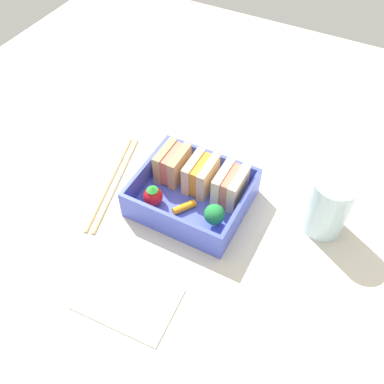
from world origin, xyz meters
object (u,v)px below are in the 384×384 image
at_px(sandwich_center_left, 201,175).
at_px(chopstick_pair, 113,181).
at_px(sandwich_center, 230,186).
at_px(strawberry_far_left, 153,196).
at_px(sandwich_left, 172,164).
at_px(carrot_stick_far_left, 185,207).
at_px(folded_napkin, 127,298).
at_px(drinking_glass, 329,206).
at_px(broccoli_floret, 214,215).

relative_size(sandwich_center_left, chopstick_pair, 0.28).
distance_m(sandwich_center, strawberry_far_left, 0.12).
xyz_separation_m(sandwich_left, carrot_stick_far_left, (0.05, -0.05, -0.02)).
height_order(sandwich_center_left, strawberry_far_left, sandwich_center_left).
distance_m(carrot_stick_far_left, folded_napkin, 0.16).
xyz_separation_m(chopstick_pair, drinking_glass, (0.33, 0.07, 0.05)).
bearing_deg(strawberry_far_left, carrot_stick_far_left, 11.78).
bearing_deg(broccoli_floret, sandwich_center_left, 131.93).
bearing_deg(folded_napkin, drinking_glass, 50.65).
height_order(sandwich_center_left, drinking_glass, drinking_glass).
bearing_deg(sandwich_center_left, broccoli_floret, -48.07).
distance_m(sandwich_left, folded_napkin, 0.22).
xyz_separation_m(sandwich_left, strawberry_far_left, (0.00, -0.06, -0.01)).
distance_m(chopstick_pair, folded_napkin, 0.21).
distance_m(sandwich_center, broccoli_floret, 0.06).
bearing_deg(carrot_stick_far_left, folded_napkin, -90.56).
distance_m(broccoli_floret, drinking_glass, 0.16).
relative_size(sandwich_left, sandwich_center, 1.00).
bearing_deg(sandwich_center, broccoli_floret, -88.36).
bearing_deg(carrot_stick_far_left, sandwich_left, 133.31).
relative_size(sandwich_center, chopstick_pair, 0.28).
height_order(sandwich_center, strawberry_far_left, sandwich_center).
relative_size(strawberry_far_left, broccoli_floret, 0.92).
bearing_deg(folded_napkin, strawberry_far_left, 107.61).
height_order(sandwich_left, chopstick_pair, sandwich_left).
relative_size(sandwich_center, broccoli_floret, 1.47).
xyz_separation_m(sandwich_center, carrot_stick_far_left, (-0.05, -0.05, -0.02)).
relative_size(strawberry_far_left, carrot_stick_far_left, 0.97).
relative_size(strawberry_far_left, drinking_glass, 0.37).
height_order(sandwich_center_left, chopstick_pair, sandwich_center_left).
relative_size(sandwich_left, sandwich_center_left, 1.00).
bearing_deg(sandwich_center, sandwich_center_left, 180.00).
height_order(sandwich_left, broccoli_floret, sandwich_left).
relative_size(sandwich_left, strawberry_far_left, 1.59).
bearing_deg(strawberry_far_left, folded_napkin, -72.39).
relative_size(sandwich_center_left, folded_napkin, 0.44).
bearing_deg(sandwich_left, broccoli_floret, -29.49).
height_order(sandwich_center_left, folded_napkin, sandwich_center_left).
height_order(strawberry_far_left, carrot_stick_far_left, strawberry_far_left).
xyz_separation_m(drinking_glass, folded_napkin, (-0.20, -0.24, -0.05)).
bearing_deg(sandwich_center, strawberry_far_left, -146.94).
height_order(drinking_glass, folded_napkin, drinking_glass).
bearing_deg(drinking_glass, sandwich_center, -170.77).
relative_size(sandwich_left, folded_napkin, 0.44).
height_order(carrot_stick_far_left, folded_napkin, carrot_stick_far_left).
xyz_separation_m(carrot_stick_far_left, chopstick_pair, (-0.14, 0.00, -0.01)).
xyz_separation_m(strawberry_far_left, broccoli_floret, (0.10, 0.01, 0.01)).
relative_size(drinking_glass, folded_napkin, 0.74).
relative_size(sandwich_center, folded_napkin, 0.44).
height_order(sandwich_center, folded_napkin, sandwich_center).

